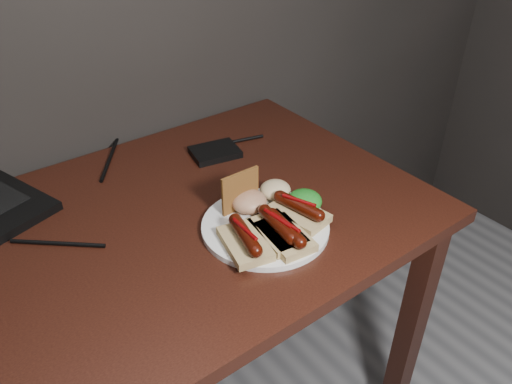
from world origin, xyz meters
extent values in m
cube|color=#38170E|center=(0.00, 1.38, 0.73)|extent=(1.40, 0.70, 0.03)
cube|color=#38170E|center=(0.65, 1.08, 0.36)|extent=(0.05, 0.05, 0.72)
cube|color=#38170E|center=(0.65, 1.68, 0.36)|extent=(0.05, 0.05, 0.72)
cube|color=black|center=(0.39, 1.54, 0.76)|extent=(0.13, 0.10, 0.02)
cylinder|color=black|center=(-0.02, 1.44, 0.75)|extent=(0.14, 0.12, 0.01)
cylinder|color=black|center=(0.18, 1.68, 0.75)|extent=(0.13, 0.19, 0.01)
cylinder|color=black|center=(0.47, 1.56, 0.75)|extent=(0.14, 0.04, 0.01)
cylinder|color=white|center=(0.31, 1.24, 0.76)|extent=(0.27, 0.27, 0.01)
cube|color=#CEB779|center=(0.24, 1.21, 0.77)|extent=(0.09, 0.13, 0.02)
cylinder|color=#440D04|center=(0.24, 1.21, 0.79)|extent=(0.05, 0.10, 0.02)
sphere|color=#440D04|center=(0.23, 1.16, 0.79)|extent=(0.03, 0.02, 0.02)
sphere|color=#440D04|center=(0.25, 1.26, 0.79)|extent=(0.03, 0.02, 0.02)
cylinder|color=#5F0405|center=(0.24, 1.21, 0.80)|extent=(0.01, 0.07, 0.01)
cube|color=#CEB779|center=(0.31, 1.20, 0.77)|extent=(0.08, 0.12, 0.02)
cylinder|color=#440D04|center=(0.31, 1.20, 0.79)|extent=(0.04, 0.10, 0.02)
sphere|color=#440D04|center=(0.30, 1.15, 0.79)|extent=(0.03, 0.02, 0.02)
sphere|color=#440D04|center=(0.32, 1.25, 0.79)|extent=(0.03, 0.02, 0.02)
cylinder|color=#5F0405|center=(0.31, 1.20, 0.80)|extent=(0.01, 0.07, 0.01)
cube|color=#CEB779|center=(0.38, 1.22, 0.77)|extent=(0.09, 0.13, 0.02)
cylinder|color=#440D04|center=(0.38, 1.22, 0.79)|extent=(0.04, 0.10, 0.02)
sphere|color=#440D04|center=(0.39, 1.17, 0.79)|extent=(0.03, 0.02, 0.02)
sphere|color=#440D04|center=(0.37, 1.27, 0.79)|extent=(0.03, 0.02, 0.02)
cylinder|color=#5F0405|center=(0.38, 1.22, 0.80)|extent=(0.03, 0.07, 0.01)
cube|color=#CEB779|center=(0.31, 1.18, 0.77)|extent=(0.08, 0.12, 0.02)
cylinder|color=#440D04|center=(0.31, 1.18, 0.79)|extent=(0.04, 0.10, 0.02)
sphere|color=#440D04|center=(0.31, 1.13, 0.79)|extent=(0.03, 0.02, 0.02)
sphere|color=#440D04|center=(0.32, 1.23, 0.79)|extent=(0.03, 0.02, 0.02)
cylinder|color=#5F0405|center=(0.31, 1.18, 0.80)|extent=(0.01, 0.07, 0.01)
cube|color=brown|center=(0.30, 1.31, 0.80)|extent=(0.08, 0.01, 0.08)
ellipsoid|color=#125A15|center=(0.41, 1.23, 0.78)|extent=(0.07, 0.07, 0.04)
ellipsoid|color=maroon|center=(0.32, 1.30, 0.78)|extent=(0.07, 0.07, 0.04)
ellipsoid|color=beige|center=(0.39, 1.30, 0.78)|extent=(0.06, 0.06, 0.04)
camera|label=1|loc=(-0.16, 0.64, 1.35)|focal=35.00mm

